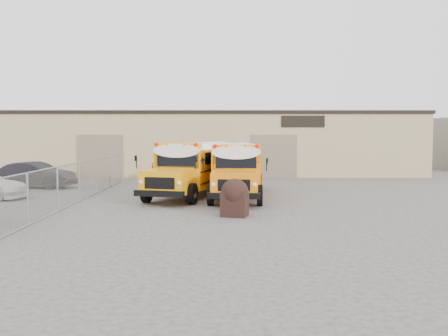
{
  "coord_description": "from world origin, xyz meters",
  "views": [
    {
      "loc": [
        0.48,
        -19.44,
        3.09
      ],
      "look_at": [
        0.53,
        1.92,
        1.6
      ],
      "focal_mm": 40.0,
      "sensor_mm": 36.0,
      "label": 1
    }
  ],
  "objects_px": {
    "school_bus_left": "(224,158)",
    "car_dark": "(35,175)",
    "tarp_bundle": "(235,197)",
    "school_bus_right": "(242,159)"
  },
  "relations": [
    {
      "from": "school_bus_left",
      "to": "car_dark",
      "type": "height_order",
      "value": "school_bus_left"
    },
    {
      "from": "school_bus_left",
      "to": "tarp_bundle",
      "type": "bearing_deg",
      "value": -88.33
    },
    {
      "from": "school_bus_right",
      "to": "car_dark",
      "type": "relative_size",
      "value": 2.04
    },
    {
      "from": "school_bus_right",
      "to": "tarp_bundle",
      "type": "xyz_separation_m",
      "value": [
        -0.72,
        -11.78,
        -0.79
      ]
    },
    {
      "from": "school_bus_left",
      "to": "tarp_bundle",
      "type": "xyz_separation_m",
      "value": [
        0.36,
        -12.32,
        -0.83
      ]
    },
    {
      "from": "school_bus_right",
      "to": "tarp_bundle",
      "type": "relative_size",
      "value": 6.45
    },
    {
      "from": "school_bus_left",
      "to": "tarp_bundle",
      "type": "height_order",
      "value": "school_bus_left"
    },
    {
      "from": "car_dark",
      "to": "school_bus_left",
      "type": "bearing_deg",
      "value": -65.71
    },
    {
      "from": "school_bus_left",
      "to": "car_dark",
      "type": "bearing_deg",
      "value": -166.24
    },
    {
      "from": "school_bus_left",
      "to": "school_bus_right",
      "type": "distance_m",
      "value": 1.21
    }
  ]
}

